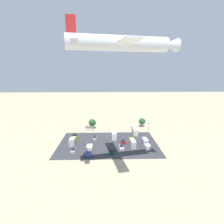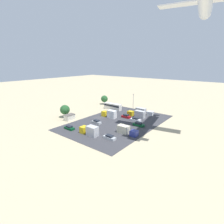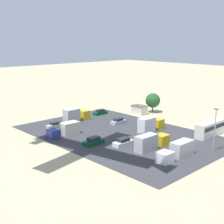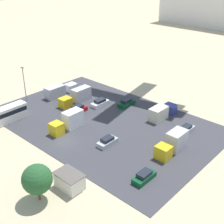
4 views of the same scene
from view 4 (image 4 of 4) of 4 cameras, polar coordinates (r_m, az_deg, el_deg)
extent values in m
plane|color=tan|center=(61.66, -8.49, -5.27)|extent=(400.00, 400.00, 0.00)
cube|color=#38383D|center=(67.79, -1.59, -1.75)|extent=(48.09, 31.47, 0.08)
cube|color=silver|center=(49.66, -7.77, -12.39)|extent=(4.28, 2.89, 2.52)
cube|color=#59514C|center=(48.84, -7.87, -11.19)|extent=(4.52, 3.13, 0.12)
cube|color=silver|center=(70.31, -19.23, -0.67)|extent=(2.41, 10.58, 3.36)
cube|color=black|center=(70.05, -19.30, -0.24)|extent=(2.45, 10.16, 0.94)
cube|color=maroon|center=(71.97, -6.23, 0.35)|extent=(1.99, 4.29, 0.96)
cube|color=#1E232D|center=(71.61, -6.26, 0.94)|extent=(1.67, 2.40, 0.70)
cube|color=#0C4723|center=(51.32, 5.89, -11.84)|extent=(1.85, 4.36, 0.87)
cube|color=#1E232D|center=(50.85, 5.93, -11.17)|extent=(1.56, 2.44, 0.64)
cube|color=#ADB2B7|center=(65.32, 13.32, -3.28)|extent=(1.81, 4.56, 0.82)
cube|color=#1E232D|center=(64.97, 13.38, -2.73)|extent=(1.52, 2.55, 0.60)
cube|color=#0C4723|center=(74.78, 2.66, 1.55)|extent=(1.83, 4.68, 0.96)
cube|color=#1E232D|center=(74.43, 2.67, 2.13)|extent=(1.53, 2.62, 0.70)
cube|color=silver|center=(74.82, -2.20, 1.55)|extent=(1.93, 4.71, 0.92)
cube|color=#1E232D|center=(74.48, -2.21, 2.10)|extent=(1.62, 2.64, 0.67)
cube|color=#ADB2B7|center=(59.59, -0.85, -5.58)|extent=(1.87, 4.23, 0.89)
cube|color=#1E232D|center=(59.18, -0.86, -4.96)|extent=(1.57, 2.37, 0.65)
cube|color=gold|center=(74.55, -8.53, 1.74)|extent=(2.32, 2.71, 2.28)
cube|color=#B2B2B7|center=(77.35, -5.65, 3.27)|extent=(2.32, 4.82, 3.26)
cube|color=silver|center=(83.41, -7.48, 4.49)|extent=(2.45, 2.83, 1.99)
cube|color=#B2B2B7|center=(80.21, -10.38, 3.66)|extent=(2.45, 5.03, 2.84)
cube|color=navy|center=(72.26, 10.51, 0.62)|extent=(2.52, 2.41, 2.03)
cube|color=beige|center=(68.60, 8.48, -0.29)|extent=(2.52, 4.28, 2.90)
cube|color=gold|center=(63.43, -10.09, -3.03)|extent=(2.39, 2.32, 2.49)
cube|color=white|center=(65.53, -7.14, -1.23)|extent=(2.39, 4.12, 3.56)
cube|color=gold|center=(56.14, 9.35, -7.27)|extent=(2.56, 2.30, 2.48)
cube|color=#B2B2B7|center=(59.03, 11.75, -5.03)|extent=(2.56, 4.09, 3.55)
cylinder|color=brown|center=(48.58, -13.19, -14.36)|extent=(0.36, 0.36, 2.06)
sphere|color=#235128|center=(46.86, -13.54, -11.85)|extent=(4.49, 4.49, 4.49)
cylinder|color=gray|center=(78.23, -15.70, 4.73)|extent=(0.20, 0.20, 8.51)
cube|color=#4C4C51|center=(76.75, -16.11, 7.79)|extent=(0.90, 0.28, 0.20)
cube|color=silver|center=(171.27, 16.63, 18.51)|extent=(45.63, 12.75, 21.45)
camera|label=1|loc=(129.79, 26.65, 25.62)|focal=28.00mm
camera|label=2|loc=(87.17, 54.63, 11.37)|focal=28.00mm
camera|label=3|loc=(131.08, -2.44, 22.17)|focal=50.00mm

